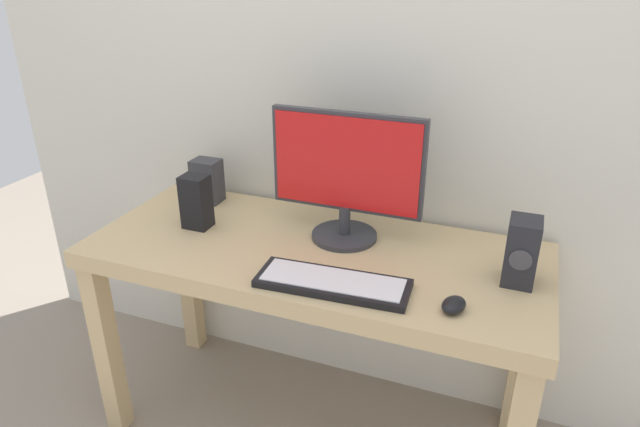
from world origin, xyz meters
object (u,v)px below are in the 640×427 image
Objects in this scene: keyboard_primary at (333,283)px; speaker_left at (197,201)px; audio_controller at (207,181)px; speaker_right at (522,252)px; mouse at (454,305)px; monitor at (346,174)px; desk at (314,274)px.

keyboard_primary is 2.38× the size of speaker_left.
speaker_right is at bearing -9.35° from audio_controller.
speaker_left is 0.21m from audio_controller.
speaker_right reaches higher than mouse.
monitor is 0.53m from mouse.
keyboard_primary is 0.59m from speaker_left.
speaker_right reaches higher than keyboard_primary.
monitor is 0.55m from speaker_right.
speaker_right is 1.05× the size of speaker_left.
desk is at bearing 124.41° from keyboard_primary.
monitor reaches higher than speaker_left.
speaker_left is at bearing -67.47° from audio_controller.
speaker_right is 1.02m from speaker_left.
keyboard_primary is (0.13, -0.19, 0.11)m from desk.
mouse is (0.33, 0.00, 0.01)m from keyboard_primary.
audio_controller is at bearing 170.65° from monitor.
monitor is at bearing 11.78° from speaker_left.
speaker_right reaches higher than speaker_left.
mouse is at bearing -22.29° from desk.
keyboard_primary is at bearing -19.60° from speaker_left.
audio_controller is (-1.10, 0.18, -0.02)m from speaker_right.
keyboard_primary is at bearing -163.80° from mouse.
mouse is at bearing -21.97° from audio_controller.
keyboard_primary is at bearing -156.12° from speaker_right.
speaker_right is 1.19× the size of audio_controller.
monitor reaches higher than mouse.
monitor is 3.03× the size of audio_controller.
desk is 0.46m from speaker_left.
speaker_right is (0.14, 0.20, 0.08)m from mouse.
speaker_right is at bearing 0.73° from speaker_left.
speaker_left is at bearing 179.47° from desk.
speaker_right reaches higher than desk.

